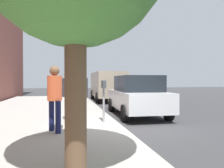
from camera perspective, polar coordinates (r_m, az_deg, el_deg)
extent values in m
plane|color=#38383A|center=(6.99, 2.60, -11.96)|extent=(80.00, 80.00, 0.00)
cube|color=#A8A59E|center=(6.88, -22.92, -11.59)|extent=(28.00, 6.00, 0.15)
cylinder|color=gray|center=(7.40, -2.19, -5.55)|extent=(0.07, 0.07, 1.15)
cube|color=#383D42|center=(7.26, -2.06, -0.09)|extent=(0.16, 0.11, 0.26)
cube|color=#383D42|center=(7.45, -2.32, -0.07)|extent=(0.16, 0.11, 0.26)
cube|color=#268C33|center=(7.27, -1.60, 0.07)|extent=(0.10, 0.01, 0.10)
cube|color=#268C33|center=(7.46, -1.87, 0.09)|extent=(0.10, 0.01, 0.10)
cylinder|color=#47474C|center=(7.58, -7.72, -6.61)|extent=(0.15, 0.15, 0.83)
cylinder|color=#47474C|center=(7.21, -7.89, -7.00)|extent=(0.15, 0.15, 0.83)
cylinder|color=#333338|center=(7.33, -7.81, -1.01)|extent=(0.38, 0.38, 0.66)
sphere|color=tan|center=(7.33, -7.82, 2.58)|extent=(0.26, 0.26, 0.26)
cylinder|color=#191E4C|center=(6.38, -15.55, -7.93)|extent=(0.15, 0.15, 0.86)
cylinder|color=#191E4C|center=(6.03, -13.93, -8.44)|extent=(0.15, 0.15, 0.86)
cylinder|color=#D85933|center=(6.13, -14.80, -1.04)|extent=(0.39, 0.39, 0.68)
sphere|color=brown|center=(6.13, -14.81, 3.40)|extent=(0.27, 0.27, 0.27)
cylinder|color=tan|center=(8.08, -11.27, -6.15)|extent=(0.15, 0.15, 0.83)
cylinder|color=tan|center=(7.71, -11.75, -6.50)|extent=(0.15, 0.15, 0.83)
cylinder|color=#333338|center=(7.83, -11.52, -0.90)|extent=(0.38, 0.38, 0.66)
sphere|color=tan|center=(7.83, -11.53, 2.46)|extent=(0.26, 0.26, 0.26)
cube|color=silver|center=(9.76, 6.41, -4.07)|extent=(4.45, 1.97, 0.76)
cube|color=black|center=(9.53, 6.77, 0.14)|extent=(2.25, 1.76, 0.68)
cylinder|color=black|center=(10.98, -0.14, -5.50)|extent=(0.67, 0.24, 0.66)
cylinder|color=black|center=(11.42, 8.57, -5.27)|extent=(0.67, 0.24, 0.66)
cylinder|color=black|center=(8.21, 3.40, -7.69)|extent=(0.67, 0.24, 0.66)
cylinder|color=black|center=(8.78, 14.64, -7.15)|extent=(0.67, 0.24, 0.66)
cube|color=gray|center=(16.63, -1.30, -0.05)|extent=(5.23, 2.07, 1.80)
cylinder|color=black|center=(18.21, -5.16, -2.80)|extent=(0.76, 0.23, 0.76)
cylinder|color=black|center=(18.50, 0.71, -2.74)|extent=(0.76, 0.23, 0.76)
cylinder|color=black|center=(14.86, -3.80, -3.64)|extent=(0.76, 0.23, 0.76)
cylinder|color=black|center=(15.22, 3.32, -3.53)|extent=(0.76, 0.23, 0.76)
cylinder|color=brown|center=(3.21, -9.50, -2.35)|extent=(0.32, 0.32, 2.45)
cylinder|color=black|center=(15.78, -8.44, 2.33)|extent=(0.12, 0.12, 3.60)
cube|color=black|center=(15.89, -7.73, 7.20)|extent=(0.24, 0.20, 0.76)
sphere|color=red|center=(15.92, -7.33, 8.06)|extent=(0.14, 0.14, 0.14)
sphere|color=orange|center=(15.89, -7.33, 7.20)|extent=(0.14, 0.14, 0.14)
sphere|color=green|center=(15.87, -7.33, 6.34)|extent=(0.14, 0.14, 0.14)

